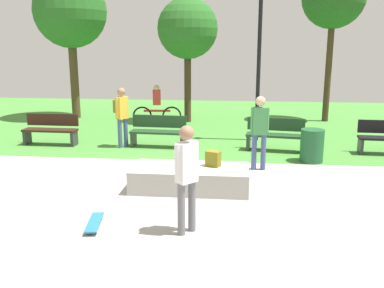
# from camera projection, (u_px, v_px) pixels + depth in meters

# --- Properties ---
(ground_plane) EXTENTS (28.00, 28.00, 0.00)m
(ground_plane) POSITION_uv_depth(u_px,v_px,m) (166.00, 183.00, 9.13)
(ground_plane) COLOR #9E9993
(grass_lawn) EXTENTS (26.60, 12.16, 0.01)m
(grass_lawn) POSITION_uv_depth(u_px,v_px,m) (199.00, 120.00, 16.79)
(grass_lawn) COLOR #478C38
(grass_lawn) RESTS_ON ground_plane
(concrete_ledge) EXTENTS (2.39, 1.09, 0.47)m
(concrete_ledge) POSITION_uv_depth(u_px,v_px,m) (190.00, 178.00, 8.71)
(concrete_ledge) COLOR #A8A59E
(concrete_ledge) RESTS_ON ground_plane
(backpack_on_ledge) EXTENTS (0.33, 0.29, 0.32)m
(backpack_on_ledge) POSITION_uv_depth(u_px,v_px,m) (213.00, 159.00, 8.69)
(backpack_on_ledge) COLOR olive
(backpack_on_ledge) RESTS_ON concrete_ledge
(skater_performing_trick) EXTENTS (0.36, 0.37, 1.73)m
(skater_performing_trick) POSITION_uv_depth(u_px,v_px,m) (187.00, 171.00, 6.50)
(skater_performing_trick) COLOR slate
(skater_performing_trick) RESTS_ON ground_plane
(skater_watching) EXTENTS (0.43, 0.23, 1.76)m
(skater_watching) POSITION_uv_depth(u_px,v_px,m) (260.00, 127.00, 9.90)
(skater_watching) COLOR #3F5184
(skater_watching) RESTS_ON ground_plane
(skateboard_by_ledge) EXTENTS (0.33, 0.82, 0.08)m
(skateboard_by_ledge) POSITION_uv_depth(u_px,v_px,m) (94.00, 223.00, 6.94)
(skateboard_by_ledge) COLOR teal
(skateboard_by_ledge) RESTS_ON ground_plane
(park_bench_by_oak) EXTENTS (1.62, 0.55, 0.91)m
(park_bench_by_oak) POSITION_uv_depth(u_px,v_px,m) (158.00, 131.00, 12.30)
(park_bench_by_oak) COLOR #1E4223
(park_bench_by_oak) RESTS_ON ground_plane
(park_bench_far_left) EXTENTS (1.61, 0.50, 0.91)m
(park_bench_far_left) POSITION_uv_depth(u_px,v_px,m) (51.00, 129.00, 12.58)
(park_bench_far_left) COLOR #331E14
(park_bench_far_left) RESTS_ON ground_plane
(park_bench_near_lamppost) EXTENTS (1.65, 0.69, 0.91)m
(park_bench_near_lamppost) POSITION_uv_depth(u_px,v_px,m) (275.00, 134.00, 11.84)
(park_bench_near_lamppost) COLOR #1E4223
(park_bench_near_lamppost) RESTS_ON ground_plane
(tree_leaning_ash) EXTENTS (2.25, 2.25, 4.64)m
(tree_leaning_ash) POSITION_uv_depth(u_px,v_px,m) (188.00, 29.00, 15.65)
(tree_leaning_ash) COLOR #42301E
(tree_leaning_ash) RESTS_ON grass_lawn
(tree_broad_elm) EXTENTS (2.83, 2.83, 5.61)m
(tree_broad_elm) POSITION_uv_depth(u_px,v_px,m) (70.00, 12.00, 16.40)
(tree_broad_elm) COLOR #4C3823
(tree_broad_elm) RESTS_ON grass_lawn
(lamp_post) EXTENTS (0.28, 0.28, 4.67)m
(lamp_post) POSITION_uv_depth(u_px,v_px,m) (259.00, 49.00, 12.63)
(lamp_post) COLOR black
(lamp_post) RESTS_ON ground_plane
(trash_bin) EXTENTS (0.58, 0.58, 0.84)m
(trash_bin) POSITION_uv_depth(u_px,v_px,m) (312.00, 146.00, 10.72)
(trash_bin) COLOR #1E592D
(trash_bin) RESTS_ON ground_plane
(pedestrian_with_backpack) EXTENTS (0.44, 0.43, 1.73)m
(pedestrian_with_backpack) POSITION_uv_depth(u_px,v_px,m) (121.00, 112.00, 12.14)
(pedestrian_with_backpack) COLOR #3F5184
(pedestrian_with_backpack) RESTS_ON ground_plane
(cyclist_on_bicycle) EXTENTS (1.81, 0.27, 1.52)m
(cyclist_on_bicycle) POSITION_uv_depth(u_px,v_px,m) (157.00, 108.00, 15.66)
(cyclist_on_bicycle) COLOR black
(cyclist_on_bicycle) RESTS_ON ground_plane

